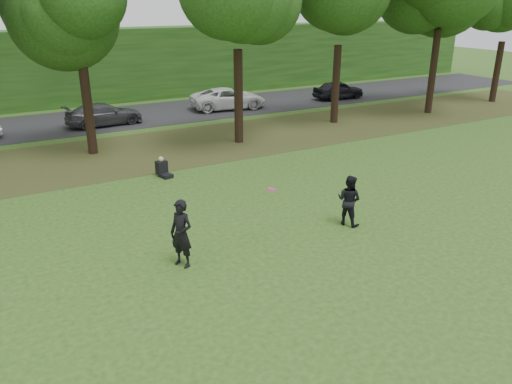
% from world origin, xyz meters
% --- Properties ---
extents(ground, '(120.00, 120.00, 0.00)m').
position_xyz_m(ground, '(0.00, 0.00, 0.00)').
color(ground, '#254615').
rests_on(ground, ground).
extents(leaf_litter, '(60.00, 7.00, 0.01)m').
position_xyz_m(leaf_litter, '(0.00, 13.00, 0.01)').
color(leaf_litter, '#422C17').
rests_on(leaf_litter, ground).
extents(street, '(70.00, 7.00, 0.02)m').
position_xyz_m(street, '(0.00, 21.00, 0.01)').
color(street, black).
rests_on(street, ground).
extents(far_hedge, '(70.00, 3.00, 5.00)m').
position_xyz_m(far_hedge, '(0.00, 27.00, 2.50)').
color(far_hedge, '#1A3E11').
rests_on(far_hedge, ground).
extents(player_left, '(0.74, 0.83, 1.91)m').
position_xyz_m(player_left, '(-3.22, 1.69, 0.96)').
color(player_left, black).
rests_on(player_left, ground).
extents(player_right, '(0.90, 0.99, 1.66)m').
position_xyz_m(player_right, '(2.46, 1.63, 0.83)').
color(player_right, black).
rests_on(player_right, ground).
extents(parked_cars, '(37.31, 3.20, 1.48)m').
position_xyz_m(parked_cars, '(-0.93, 19.71, 0.71)').
color(parked_cars, black).
rests_on(parked_cars, street).
extents(frisbee, '(0.34, 0.35, 0.11)m').
position_xyz_m(frisbee, '(-0.58, 1.40, 1.85)').
color(frisbee, '#FF15AE').
rests_on(frisbee, ground).
extents(seated_person, '(0.57, 0.81, 0.83)m').
position_xyz_m(seated_person, '(-1.21, 9.09, 0.31)').
color(seated_person, black).
rests_on(seated_person, ground).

